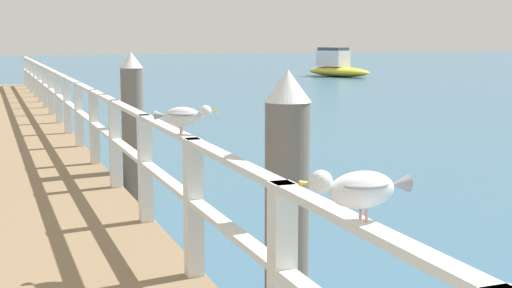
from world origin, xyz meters
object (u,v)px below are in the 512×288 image
Objects in this scene: dock_piling_far at (133,126)px; seagull_foreground at (360,188)px; dock_piling_near at (287,219)px; seagull_background at (184,116)px; boat_0 at (337,67)px.

dock_piling_far reaches higher than seagull_foreground.
dock_piling_near reaches higher than seagull_foreground.
dock_piling_far is 3.91m from seagull_background.
dock_piling_near is 3.99× the size of seagull_foreground.
seagull_background reaches higher than boat_0.
seagull_foreground is at bearing 28.96° from seagull_background.
dock_piling_near is at bearing -12.47° from seagull_foreground.
seagull_foreground is 34.29m from boat_0.
seagull_foreground is (-0.39, -1.60, 0.56)m from dock_piling_near.
dock_piling_near is 32.68m from boat_0.
boat_0 is at bearing 57.34° from dock_piling_far.
seagull_background is (-0.37, 1.07, 0.56)m from dock_piling_near.
seagull_background is 0.10× the size of boat_0.
dock_piling_far is 0.44× the size of boat_0.
seagull_background is at bearing -95.52° from dock_piling_far.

